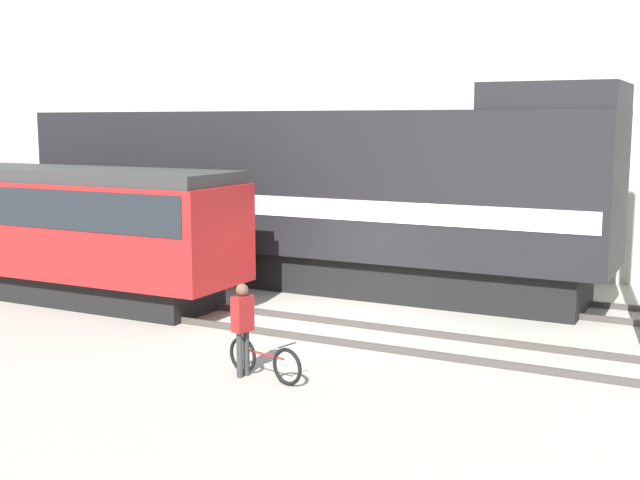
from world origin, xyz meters
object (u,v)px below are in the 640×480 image
object	(u,v)px
streetcar	(35,222)
person	(243,320)
freight_locomotive	(307,194)
bicycle	(264,360)

from	to	relation	value
streetcar	person	xyz separation A→B (m)	(8.29, -3.22, -0.87)
freight_locomotive	person	xyz separation A→B (m)	(2.78, -7.56, -1.46)
freight_locomotive	person	size ratio (longest dim) A/B	9.81
freight_locomotive	bicycle	size ratio (longest dim) A/B	9.61
freight_locomotive	bicycle	xyz separation A→B (m)	(3.18, -7.51, -2.13)
person	freight_locomotive	bearing A→B (deg)	110.17
freight_locomotive	bicycle	distance (m)	8.43
freight_locomotive	bicycle	world-z (taller)	freight_locomotive
bicycle	person	size ratio (longest dim) A/B	1.02
freight_locomotive	streetcar	bearing A→B (deg)	-141.74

